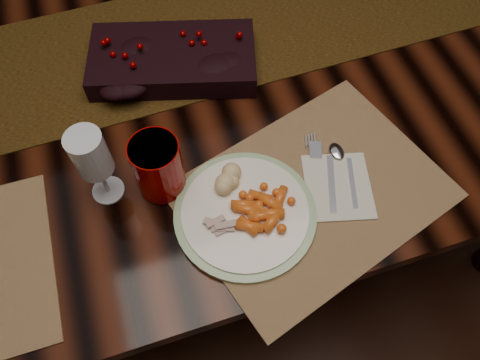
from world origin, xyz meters
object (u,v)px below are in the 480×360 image
object	(u,v)px
mashed_potatoes	(225,176)
red_cup	(158,167)
centerpiece	(173,57)
dining_table	(221,171)
placemat_main	(313,193)
turkey_shreds	(219,225)
wine_glass	(96,167)
baby_carrots	(261,207)
napkin	(338,186)
dinner_plate	(245,213)

from	to	relation	value
mashed_potatoes	red_cup	xyz separation A→B (m)	(-0.12, 0.04, 0.03)
centerpiece	red_cup	distance (m)	0.31
dining_table	placemat_main	size ratio (longest dim) A/B	3.68
turkey_shreds	wine_glass	size ratio (longest dim) A/B	0.35
mashed_potatoes	wine_glass	world-z (taller)	wine_glass
centerpiece	placemat_main	xyz separation A→B (m)	(0.18, -0.40, -0.04)
red_cup	dining_table	bearing A→B (deg)	51.00
baby_carrots	napkin	xyz separation A→B (m)	(0.16, 0.01, -0.02)
placemat_main	baby_carrots	bearing A→B (deg)	167.46
baby_carrots	wine_glass	xyz separation A→B (m)	(-0.27, 0.14, 0.06)
dining_table	turkey_shreds	distance (m)	0.53
red_cup	wine_glass	distance (m)	0.11
wine_glass	centerpiece	bearing A→B (deg)	53.34
dining_table	red_cup	bearing A→B (deg)	-129.00
baby_carrots	red_cup	distance (m)	0.21
baby_carrots	mashed_potatoes	xyz separation A→B (m)	(-0.05, 0.08, 0.01)
turkey_shreds	centerpiece	bearing A→B (deg)	87.64
placemat_main	dinner_plate	size ratio (longest dim) A/B	1.81
placemat_main	baby_carrots	xyz separation A→B (m)	(-0.11, -0.01, 0.03)
dinner_plate	napkin	xyz separation A→B (m)	(0.19, 0.00, -0.00)
dining_table	napkin	size ratio (longest dim) A/B	12.11
dining_table	wine_glass	bearing A→B (deg)	-145.26
dining_table	napkin	xyz separation A→B (m)	(0.16, -0.32, 0.38)
wine_glass	red_cup	bearing A→B (deg)	-10.24
dinner_plate	wine_glass	distance (m)	0.29
centerpiece	napkin	world-z (taller)	centerpiece
mashed_potatoes	napkin	world-z (taller)	mashed_potatoes
dinner_plate	napkin	world-z (taller)	dinner_plate
centerpiece	dinner_plate	world-z (taller)	centerpiece
placemat_main	mashed_potatoes	world-z (taller)	mashed_potatoes
centerpiece	wine_glass	bearing A→B (deg)	-126.66
napkin	dining_table	bearing A→B (deg)	130.15
placemat_main	baby_carrots	world-z (taller)	baby_carrots
centerpiece	turkey_shreds	bearing A→B (deg)	-92.36
mashed_potatoes	wine_glass	distance (m)	0.24
centerpiece	dining_table	bearing A→B (deg)	-46.52
placemat_main	red_cup	size ratio (longest dim) A/B	3.84
dining_table	centerpiece	world-z (taller)	centerpiece
mashed_potatoes	wine_glass	size ratio (longest dim) A/B	0.41
centerpiece	turkey_shreds	distance (m)	0.42
centerpiece	red_cup	world-z (taller)	red_cup
napkin	wine_glass	size ratio (longest dim) A/B	0.82
wine_glass	turkey_shreds	bearing A→B (deg)	-38.98
mashed_potatoes	red_cup	distance (m)	0.13
dining_table	napkin	distance (m)	0.52
red_cup	wine_glass	bearing A→B (deg)	169.76
red_cup	mashed_potatoes	bearing A→B (deg)	-19.54
dinner_plate	baby_carrots	size ratio (longest dim) A/B	2.65
red_cup	turkey_shreds	bearing A→B (deg)	-58.88
baby_carrots	turkey_shreds	bearing A→B (deg)	-172.87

